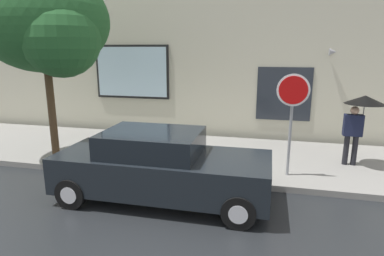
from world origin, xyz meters
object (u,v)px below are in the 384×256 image
(street_tree, at_px, (46,25))
(parked_car, at_px, (161,167))
(fire_hydrant, at_px, (192,150))
(stop_sign, at_px, (292,105))
(pedestrian_with_umbrella, at_px, (361,110))

(street_tree, bearing_deg, parked_car, -23.36)
(fire_hydrant, xyz_separation_m, stop_sign, (2.49, -0.26, 1.37))
(fire_hydrant, xyz_separation_m, pedestrian_with_umbrella, (4.29, 0.92, 1.11))
(fire_hydrant, bearing_deg, pedestrian_with_umbrella, 12.11)
(stop_sign, bearing_deg, parked_car, -147.87)
(pedestrian_with_umbrella, distance_m, street_tree, 8.47)
(street_tree, relative_size, stop_sign, 2.04)
(parked_car, height_order, fire_hydrant, parked_car)
(parked_car, xyz_separation_m, fire_hydrant, (0.21, 1.96, -0.20))
(parked_car, relative_size, pedestrian_with_umbrella, 2.39)
(stop_sign, bearing_deg, fire_hydrant, 174.02)
(fire_hydrant, relative_size, street_tree, 0.16)
(pedestrian_with_umbrella, relative_size, street_tree, 0.37)
(fire_hydrant, bearing_deg, street_tree, -173.83)
(parked_car, height_order, stop_sign, stop_sign)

